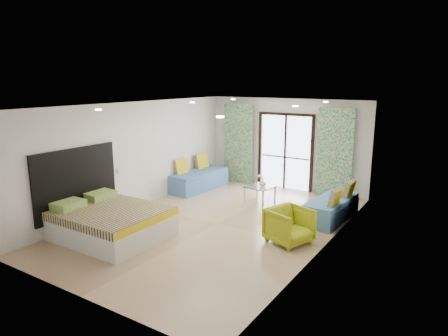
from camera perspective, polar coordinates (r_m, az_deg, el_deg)
The scene contains 24 objects.
floor at distance 9.25m, azimuth -1.02°, elevation -7.96°, with size 5.00×7.50×0.01m, color #A0815F, non-canonical shape.
ceiling at distance 8.68m, azimuth -1.09°, elevation 8.98°, with size 5.00×7.50×0.01m, color silver, non-canonical shape.
wall_back at distance 12.12m, azimuth 8.83°, elevation 3.42°, with size 5.00×0.01×2.70m, color silver, non-canonical shape.
wall_front at distance 6.21m, azimuth -20.69°, elevation -5.99°, with size 5.00×0.01×2.70m, color silver, non-canonical shape.
wall_left at distance 10.44m, azimuth -12.57°, elevation 1.81°, with size 0.01×7.50×2.70m, color silver, non-canonical shape.
wall_right at distance 7.80m, azimuth 14.43°, elevation -1.87°, with size 0.01×7.50×2.70m, color silver, non-canonical shape.
balcony_door at distance 12.10m, azimuth 8.76°, elevation 2.97°, with size 1.76×0.08×2.28m.
balcony_rail at distance 12.17m, azimuth 8.73°, elevation 1.54°, with size 1.52×0.03×0.04m, color #595451.
curtain_left at distance 12.67m, azimuth 2.05°, elevation 3.50°, with size 1.00×0.10×2.50m, color beige.
curtain_right at distance 11.44m, azimuth 15.56°, elevation 2.06°, with size 1.00×0.10×2.50m, color beige.
downlight_a at distance 8.12m, azimuth -17.51°, elevation 7.95°, with size 0.12×0.12×0.02m, color #FFE0B2.
downlight_b at distance 6.25m, azimuth -0.56°, elevation 7.32°, with size 0.12×0.12×0.02m, color #FFE0B2.
downlight_c at distance 10.31m, azimuth -4.54°, elevation 9.33°, with size 0.12×0.12×0.02m, color #FFE0B2.
downlight_d at distance 8.91m, azimuth 10.17°, elevation 8.68°, with size 0.12×0.12×0.02m, color #FFE0B2.
downlight_e at distance 11.96m, azimuth 1.33°, elevation 9.81°, with size 0.12×0.12×0.02m, color #FFE0B2.
downlight_f at distance 10.78m, azimuth 14.32°, elevation 9.13°, with size 0.12×0.12×0.02m, color #FFE0B2.
headboard at distance 9.29m, azimuth -20.33°, elevation -1.88°, with size 0.06×2.10×1.50m, color black.
switch_plate at distance 10.08m, azimuth -14.73°, elevation -0.43°, with size 0.02×0.10×0.10m, color silver.
bed at distance 8.77m, azimuth -16.04°, elevation -7.43°, with size 2.21×1.80×0.76m.
daybed_left at distance 12.02m, azimuth -3.72°, elevation -1.62°, with size 0.92×2.04×0.98m.
daybed_right at distance 9.77m, azimuth 15.12°, elevation -5.55°, with size 0.84×1.87×0.90m.
coffee_table at distance 10.75m, azimuth 5.17°, elevation -2.86°, with size 0.74×0.74×0.77m.
vase at distance 10.71m, azimuth 5.57°, elevation -2.13°, with size 0.19×0.20×0.19m, color white.
armchair at distance 8.20m, azimuth 9.32°, elevation -7.89°, with size 0.77×0.72×0.80m, color #9BA715.
Camera 1 is at (4.80, -7.21, 3.24)m, focal length 32.00 mm.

